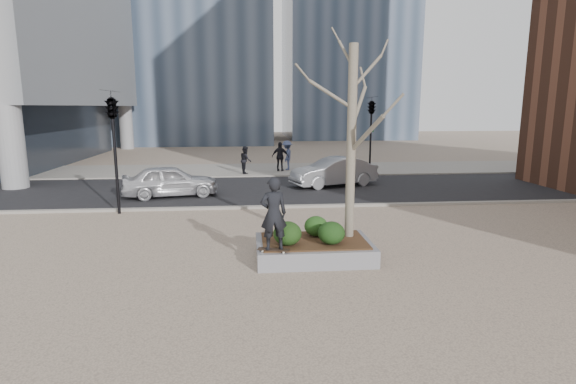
{
  "coord_description": "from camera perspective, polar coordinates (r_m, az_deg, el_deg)",
  "views": [
    {
      "loc": [
        -0.7,
        -11.21,
        3.93
      ],
      "look_at": [
        0.5,
        2.0,
        1.4
      ],
      "focal_mm": 28.0,
      "sensor_mm": 36.0,
      "label": 1
    }
  ],
  "objects": [
    {
      "name": "far_sidewalk",
      "position": [
        28.49,
        -3.74,
        2.87
      ],
      "size": [
        60.0,
        6.0,
        0.02
      ],
      "primitive_type": "cube",
      "color": "gray",
      "rests_on": "ground"
    },
    {
      "name": "car_silver",
      "position": [
        22.5,
        5.83,
        2.57
      ],
      "size": [
        4.59,
        2.84,
        1.43
      ],
      "primitive_type": "imported",
      "rotation": [
        0.0,
        0.0,
        5.04
      ],
      "color": "#9EA0A6",
      "rests_on": "street"
    },
    {
      "name": "shrub_left",
      "position": [
        11.31,
        -0.08,
        -5.29
      ],
      "size": [
        0.72,
        0.72,
        0.61
      ],
      "primitive_type": "ellipsoid",
      "color": "black",
      "rests_on": "planter_mulch"
    },
    {
      "name": "skateboarder",
      "position": [
        10.75,
        -1.85,
        -2.77
      ],
      "size": [
        0.69,
        0.49,
        1.77
      ],
      "primitive_type": "imported",
      "rotation": [
        0.0,
        0.0,
        3.25
      ],
      "color": "black",
      "rests_on": "skateboard"
    },
    {
      "name": "skateboard",
      "position": [
        11.0,
        -1.82,
        -7.44
      ],
      "size": [
        0.81,
        0.4,
        0.08
      ],
      "primitive_type": null,
      "rotation": [
        0.0,
        0.0,
        -0.27
      ],
      "color": "black",
      "rests_on": "planter"
    },
    {
      "name": "planter_mulch",
      "position": [
        11.85,
        3.3,
        -6.19
      ],
      "size": [
        2.7,
        1.7,
        0.04
      ],
      "primitive_type": "cube",
      "color": "#382314",
      "rests_on": "planter"
    },
    {
      "name": "pedestrian_a",
      "position": [
        26.69,
        -5.4,
        4.08
      ],
      "size": [
        0.72,
        0.87,
        1.62
      ],
      "primitive_type": "imported",
      "rotation": [
        0.0,
        0.0,
        1.72
      ],
      "color": "black",
      "rests_on": "far_sidewalk"
    },
    {
      "name": "shrub_right",
      "position": [
        11.45,
        5.53,
        -5.21
      ],
      "size": [
        0.69,
        0.69,
        0.58
      ],
      "primitive_type": "ellipsoid",
      "color": "#103310",
      "rests_on": "planter_mulch"
    },
    {
      "name": "ground",
      "position": [
        11.9,
        -1.54,
        -8.49
      ],
      "size": [
        120.0,
        120.0,
        0.0
      ],
      "primitive_type": "plane",
      "color": "tan",
      "rests_on": "ground"
    },
    {
      "name": "traffic_light_far",
      "position": [
        26.85,
        10.45,
        7.03
      ],
      "size": [
        0.6,
        2.48,
        4.5
      ],
      "primitive_type": null,
      "color": "black",
      "rests_on": "ground"
    },
    {
      "name": "street",
      "position": [
        21.58,
        -3.25,
        0.31
      ],
      "size": [
        60.0,
        8.0,
        0.02
      ],
      "primitive_type": "cube",
      "color": "black",
      "rests_on": "ground"
    },
    {
      "name": "planter",
      "position": [
        11.93,
        3.29,
        -7.32
      ],
      "size": [
        3.0,
        2.0,
        0.45
      ],
      "primitive_type": "cube",
      "color": "gray",
      "rests_on": "ground"
    },
    {
      "name": "traffic_light_near",
      "position": [
        17.56,
        -21.1,
        4.59
      ],
      "size": [
        0.6,
        2.48,
        4.5
      ],
      "primitive_type": null,
      "color": "black",
      "rests_on": "ground"
    },
    {
      "name": "car_third",
      "position": [
        30.0,
        30.9,
        2.91
      ],
      "size": [
        4.34,
        2.53,
        1.18
      ],
      "primitive_type": "imported",
      "rotation": [
        0.0,
        0.0,
        4.49
      ],
      "color": "#4E4E59",
      "rests_on": "street"
    },
    {
      "name": "sycamore_tree",
      "position": [
        11.82,
        8.14,
        10.02
      ],
      "size": [
        2.8,
        2.8,
        6.6
      ],
      "primitive_type": null,
      "color": "gray",
      "rests_on": "planter_mulch"
    },
    {
      "name": "pedestrian_b",
      "position": [
        28.14,
        -0.12,
        4.69
      ],
      "size": [
        0.88,
        1.28,
        1.83
      ],
      "primitive_type": "imported",
      "rotation": [
        0.0,
        0.0,
        4.54
      ],
      "color": "#45527D",
      "rests_on": "far_sidewalk"
    },
    {
      "name": "police_car",
      "position": [
        20.4,
        -14.7,
        1.38
      ],
      "size": [
        4.34,
        2.45,
        1.39
      ],
      "primitive_type": "imported",
      "rotation": [
        0.0,
        0.0,
        1.78
      ],
      "color": "silver",
      "rests_on": "street"
    },
    {
      "name": "shrub_middle",
      "position": [
        12.16,
        3.58,
        -4.34
      ],
      "size": [
        0.64,
        0.64,
        0.54
      ],
      "primitive_type": "ellipsoid",
      "color": "#173A12",
      "rests_on": "planter_mulch"
    },
    {
      "name": "pedestrian_c",
      "position": [
        27.59,
        -0.99,
        4.52
      ],
      "size": [
        1.12,
        0.67,
        1.78
      ],
      "primitive_type": "imported",
      "rotation": [
        0.0,
        0.0,
        2.9
      ],
      "color": "black",
      "rests_on": "far_sidewalk"
    }
  ]
}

